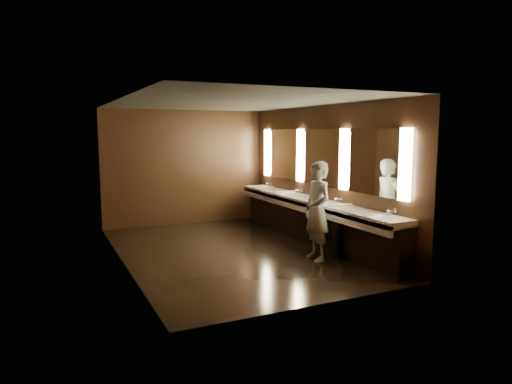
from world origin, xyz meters
The scene contains 10 objects.
floor centered at (0.00, 0.00, 0.00)m, with size 6.00×6.00×0.00m, color black.
ceiling centered at (0.00, 0.00, 2.80)m, with size 4.00×6.00×0.02m, color #2D2D2B.
wall_back centered at (0.00, 3.00, 1.40)m, with size 4.00×0.02×2.80m, color black.
wall_front centered at (0.00, -3.00, 1.40)m, with size 4.00×0.02×2.80m, color black.
wall_left centered at (-2.00, 0.00, 1.40)m, with size 0.02×6.00×2.80m, color black.
wall_right centered at (2.00, 0.00, 1.40)m, with size 0.02×6.00×2.80m, color black.
sink_counter centered at (1.79, 0.00, 0.50)m, with size 0.55×5.40×1.01m.
mirror_band centered at (1.98, 0.00, 1.75)m, with size 0.06×5.03×1.15m.
person centered at (1.16, -1.16, 0.88)m, with size 0.64×0.42×1.76m, color #8CB7D1.
trash_bin centered at (1.58, -1.09, 0.31)m, with size 0.40×0.40×0.63m, color black.
Camera 1 is at (-3.22, -7.85, 2.25)m, focal length 32.00 mm.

